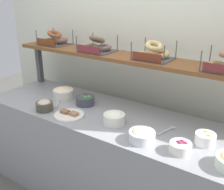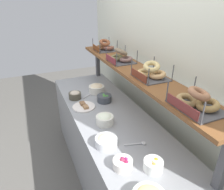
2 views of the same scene
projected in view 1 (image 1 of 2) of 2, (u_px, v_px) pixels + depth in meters
back_wall at (140, 58)px, 2.45m from camera, size 3.45×0.06×2.40m
deli_counter at (107, 158)px, 2.31m from camera, size 2.25×0.70×0.85m
shelf_riser_left at (39, 64)px, 2.84m from camera, size 0.05×0.05×0.40m
upper_shelf at (125, 57)px, 2.21m from camera, size 2.21×0.32×0.03m
bowl_scallion_spread at (142, 135)px, 1.75m from camera, size 0.17×0.17×0.09m
bowl_tuna_salad at (44, 105)px, 2.20m from camera, size 0.14×0.14×0.09m
bowl_veggie_mix at (85, 100)px, 2.31m from camera, size 0.16×0.16×0.09m
bowl_beet_salad at (180, 147)px, 1.63m from camera, size 0.14×0.14×0.07m
bowl_fruit_salad at (205, 139)px, 1.72m from camera, size 0.13×0.13×0.08m
bowl_potato_salad at (63, 93)px, 2.45m from camera, size 0.19×0.19×0.11m
bowl_cream_cheese at (114, 118)px, 1.98m from camera, size 0.16×0.16×0.10m
serving_plate_white at (69, 115)px, 2.11m from camera, size 0.24×0.24×0.04m
serving_spoon_near_plate at (169, 129)px, 1.90m from camera, size 0.07×0.17×0.01m
serving_spoon_by_edge at (58, 102)px, 2.36m from camera, size 0.12×0.15×0.01m
bagel_basket_cinnamon_raisin at (55, 40)px, 2.62m from camera, size 0.28×0.24×0.14m
bagel_basket_poppy at (97, 46)px, 2.31m from camera, size 0.28×0.26×0.16m
bagel_basket_plain at (153, 53)px, 2.06m from camera, size 0.28×0.25×0.14m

